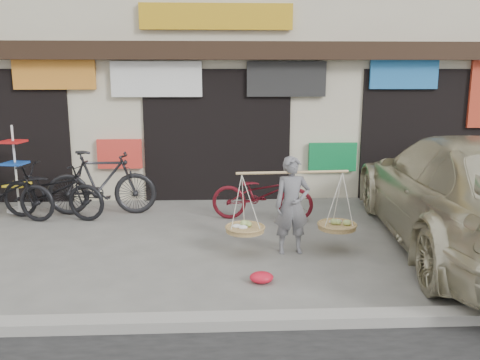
{
  "coord_description": "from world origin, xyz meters",
  "views": [
    {
      "loc": [
        -0.03,
        -6.94,
        2.64
      ],
      "look_at": [
        0.34,
        0.9,
        0.97
      ],
      "focal_mm": 38.0,
      "sensor_mm": 36.0,
      "label": 1
    }
  ],
  "objects_px": {
    "bike_2": "(262,194)",
    "display_rack": "(16,177)",
    "street_vendor": "(292,210)",
    "suv": "(471,192)",
    "bike_1": "(101,183)",
    "bike_0": "(53,191)",
    "bike_3": "(4,191)"
  },
  "relations": [
    {
      "from": "bike_2",
      "to": "display_rack",
      "type": "bearing_deg",
      "value": 90.94
    },
    {
      "from": "street_vendor",
      "to": "suv",
      "type": "bearing_deg",
      "value": -1.64
    },
    {
      "from": "street_vendor",
      "to": "bike_1",
      "type": "relative_size",
      "value": 0.95
    },
    {
      "from": "bike_0",
      "to": "bike_3",
      "type": "height_order",
      "value": "same"
    },
    {
      "from": "street_vendor",
      "to": "bike_3",
      "type": "height_order",
      "value": "street_vendor"
    },
    {
      "from": "bike_0",
      "to": "street_vendor",
      "type": "bearing_deg",
      "value": -101.96
    },
    {
      "from": "bike_1",
      "to": "bike_3",
      "type": "distance_m",
      "value": 1.72
    },
    {
      "from": "street_vendor",
      "to": "bike_2",
      "type": "relative_size",
      "value": 1.06
    },
    {
      "from": "street_vendor",
      "to": "bike_2",
      "type": "bearing_deg",
      "value": 96.19
    },
    {
      "from": "bike_2",
      "to": "suv",
      "type": "distance_m",
      "value": 3.43
    },
    {
      "from": "bike_0",
      "to": "bike_3",
      "type": "bearing_deg",
      "value": 103.91
    },
    {
      "from": "suv",
      "to": "street_vendor",
      "type": "bearing_deg",
      "value": 7.29
    },
    {
      "from": "bike_1",
      "to": "bike_2",
      "type": "bearing_deg",
      "value": -100.98
    },
    {
      "from": "bike_2",
      "to": "suv",
      "type": "xyz_separation_m",
      "value": [
        2.99,
        -1.64,
        0.4
      ]
    },
    {
      "from": "bike_0",
      "to": "bike_2",
      "type": "xyz_separation_m",
      "value": [
        3.8,
        -0.27,
        -0.05
      ]
    },
    {
      "from": "street_vendor",
      "to": "suv",
      "type": "xyz_separation_m",
      "value": [
        2.7,
        0.07,
        0.22
      ]
    },
    {
      "from": "bike_0",
      "to": "display_rack",
      "type": "xyz_separation_m",
      "value": [
        -0.85,
        0.57,
        0.14
      ]
    },
    {
      "from": "suv",
      "to": "bike_1",
      "type": "bearing_deg",
      "value": -14.17
    },
    {
      "from": "bike_2",
      "to": "suv",
      "type": "relative_size",
      "value": 0.29
    },
    {
      "from": "suv",
      "to": "display_rack",
      "type": "relative_size",
      "value": 3.76
    },
    {
      "from": "bike_2",
      "to": "display_rack",
      "type": "height_order",
      "value": "display_rack"
    },
    {
      "from": "bike_2",
      "to": "street_vendor",
      "type": "bearing_deg",
      "value": -159.45
    },
    {
      "from": "bike_2",
      "to": "suv",
      "type": "bearing_deg",
      "value": -107.58
    },
    {
      "from": "bike_3",
      "to": "display_rack",
      "type": "height_order",
      "value": "display_rack"
    },
    {
      "from": "bike_0",
      "to": "suv",
      "type": "relative_size",
      "value": 0.32
    },
    {
      "from": "bike_1",
      "to": "suv",
      "type": "distance_m",
      "value": 6.35
    },
    {
      "from": "street_vendor",
      "to": "display_rack",
      "type": "height_order",
      "value": "display_rack"
    },
    {
      "from": "bike_1",
      "to": "bike_2",
      "type": "distance_m",
      "value": 3.02
    },
    {
      "from": "bike_0",
      "to": "display_rack",
      "type": "height_order",
      "value": "display_rack"
    },
    {
      "from": "bike_1",
      "to": "display_rack",
      "type": "bearing_deg",
      "value": 78.17
    },
    {
      "from": "display_rack",
      "to": "suv",
      "type": "bearing_deg",
      "value": -17.99
    },
    {
      "from": "display_rack",
      "to": "street_vendor",
      "type": "bearing_deg",
      "value": -27.35
    }
  ]
}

